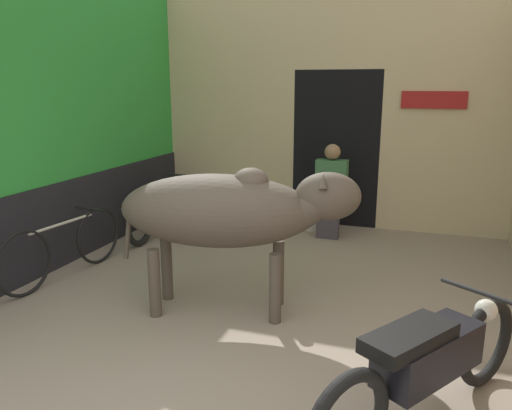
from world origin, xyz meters
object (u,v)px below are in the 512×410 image
(motorcycle_far, at_px, (167,203))
(bicycle, at_px, (65,247))
(shopkeeper_seated, at_px, (331,188))
(plastic_stool, at_px, (313,214))
(cow, at_px, (230,211))
(motorcycle_near, at_px, (428,362))

(motorcycle_far, height_order, bicycle, motorcycle_far)
(shopkeeper_seated, bearing_deg, bicycle, -134.36)
(motorcycle_far, relative_size, plastic_stool, 4.55)
(cow, distance_m, motorcycle_near, 2.14)
(cow, height_order, plastic_stool, cow)
(bicycle, bearing_deg, motorcycle_near, -18.95)
(cow, bearing_deg, motorcycle_far, 130.68)
(plastic_stool, bearing_deg, shopkeeper_seated, -33.80)
(motorcycle_near, xyz_separation_m, shopkeeper_seated, (-1.32, 3.80, 0.25))
(motorcycle_near, bearing_deg, shopkeeper_seated, 109.18)
(bicycle, bearing_deg, shopkeeper_seated, 45.64)
(plastic_stool, bearing_deg, bicycle, -128.84)
(cow, bearing_deg, motorcycle_near, -32.67)
(bicycle, height_order, plastic_stool, bicycle)
(shopkeeper_seated, bearing_deg, motorcycle_near, -70.82)
(cow, bearing_deg, bicycle, 175.03)
(motorcycle_far, bearing_deg, shopkeeper_seated, 13.50)
(bicycle, xyz_separation_m, plastic_stool, (2.17, 2.70, -0.11))
(motorcycle_near, xyz_separation_m, motorcycle_far, (-3.59, 3.26, -0.01))
(cow, height_order, motorcycle_near, cow)
(motorcycle_near, bearing_deg, bicycle, 161.05)
(motorcycle_far, relative_size, shopkeeper_seated, 1.60)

